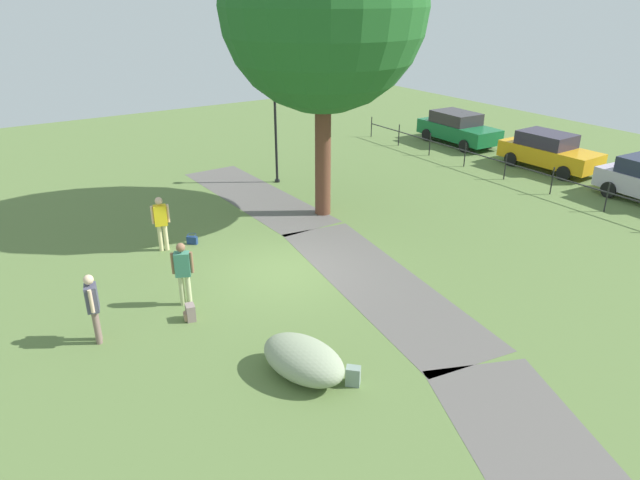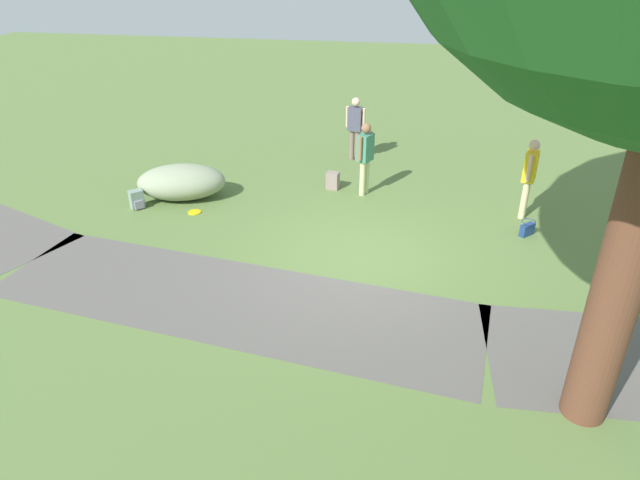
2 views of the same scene
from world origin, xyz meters
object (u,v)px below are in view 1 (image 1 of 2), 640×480
(large_shade_tree, at_px, (323,7))
(man_near_boulder, at_px, (183,270))
(lamp_post, at_px, (276,127))
(parked_hatchback_blue, at_px, (549,151))
(frisbee_on_grass, at_px, (318,351))
(backpack_by_boulder, at_px, (353,376))
(handbag_on_grass, at_px, (192,240))
(lawn_boulder, at_px, (303,359))
(passerby_on_path, at_px, (93,304))
(spare_backpack_on_lawn, at_px, (190,313))
(woman_with_handbag, at_px, (161,220))
(parked_sedan_grey, at_px, (458,128))

(large_shade_tree, height_order, man_near_boulder, large_shade_tree)
(lamp_post, xyz_separation_m, parked_hatchback_blue, (4.78, 10.60, -1.41))
(lamp_post, distance_m, man_near_boulder, 9.92)
(frisbee_on_grass, bearing_deg, man_near_boulder, -154.77)
(large_shade_tree, relative_size, backpack_by_boulder, 24.57)
(backpack_by_boulder, bearing_deg, frisbee_on_grass, 179.27)
(lamp_post, xyz_separation_m, man_near_boulder, (7.28, -6.62, -1.26))
(handbag_on_grass, distance_m, backpack_by_boulder, 8.10)
(lawn_boulder, bearing_deg, passerby_on_path, -138.08)
(parked_hatchback_blue, bearing_deg, large_shade_tree, -94.57)
(spare_backpack_on_lawn, xyz_separation_m, parked_hatchback_blue, (-3.24, 17.40, 0.61))
(lawn_boulder, xyz_separation_m, frisbee_on_grass, (-0.52, 0.68, -0.38))
(lamp_post, bearing_deg, frisbee_on_grass, -25.00)
(large_shade_tree, xyz_separation_m, man_near_boulder, (3.37, -6.24, -5.68))
(man_near_boulder, relative_size, parked_hatchback_blue, 0.39)
(lamp_post, height_order, woman_with_handbag, lamp_post)
(passerby_on_path, xyz_separation_m, parked_sedan_grey, (-8.28, 19.42, -0.13))
(man_near_boulder, height_order, passerby_on_path, man_near_boulder)
(passerby_on_path, xyz_separation_m, spare_backpack_on_lawn, (0.26, 2.01, -0.75))
(large_shade_tree, xyz_separation_m, frisbee_on_grass, (6.81, -4.62, -6.62))
(man_near_boulder, bearing_deg, lawn_boulder, 13.29)
(woman_with_handbag, bearing_deg, lawn_boulder, 2.54)
(lawn_boulder, distance_m, parked_hatchback_blue, 17.52)
(man_near_boulder, distance_m, parked_sedan_grey, 18.91)
(frisbee_on_grass, relative_size, parked_hatchback_blue, 0.07)
(spare_backpack_on_lawn, bearing_deg, lamp_post, 139.70)
(lamp_post, xyz_separation_m, frisbee_on_grass, (10.72, -5.00, -2.20))
(woman_with_handbag, bearing_deg, backpack_by_boulder, 6.99)
(lamp_post, relative_size, frisbee_on_grass, 12.91)
(backpack_by_boulder, height_order, parked_sedan_grey, parked_sedan_grey)
(lamp_post, xyz_separation_m, handbag_on_grass, (3.91, -5.15, -2.07))
(lamp_post, bearing_deg, woman_with_handbag, -57.08)
(frisbee_on_grass, bearing_deg, backpack_by_boulder, -0.73)
(parked_hatchback_blue, bearing_deg, lawn_boulder, -68.37)
(frisbee_on_grass, distance_m, parked_sedan_grey, 19.25)
(large_shade_tree, relative_size, parked_sedan_grey, 2.25)
(parked_sedan_grey, bearing_deg, lamp_post, -87.22)
(passerby_on_path, distance_m, handbag_on_grass, 5.37)
(lamp_post, height_order, passerby_on_path, lamp_post)
(large_shade_tree, height_order, lawn_boulder, large_shade_tree)
(large_shade_tree, bearing_deg, woman_with_handbag, -90.16)
(large_shade_tree, height_order, handbag_on_grass, large_shade_tree)
(backpack_by_boulder, relative_size, parked_hatchback_blue, 0.09)
(woman_with_handbag, xyz_separation_m, frisbee_on_grass, (6.83, 1.01, -0.95))
(large_shade_tree, distance_m, lamp_post, 5.91)
(parked_hatchback_blue, bearing_deg, handbag_on_grass, -93.17)
(woman_with_handbag, distance_m, man_near_boulder, 3.44)
(woman_with_handbag, relative_size, parked_sedan_grey, 0.38)
(large_shade_tree, relative_size, parked_hatchback_blue, 2.33)
(man_near_boulder, bearing_deg, lamp_post, 137.72)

